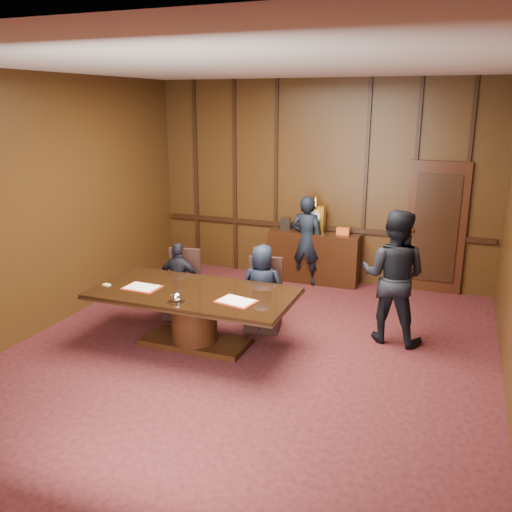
% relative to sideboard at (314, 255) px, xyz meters
% --- Properties ---
extents(room, '(7.00, 7.04, 3.50)m').
position_rel_sideboard_xyz_m(room, '(0.07, -3.12, 1.24)').
color(room, black).
rests_on(room, ground).
extents(sideboard, '(1.60, 0.45, 1.54)m').
position_rel_sideboard_xyz_m(sideboard, '(0.00, 0.00, 0.00)').
color(sideboard, black).
rests_on(sideboard, ground).
extents(conference_table, '(2.62, 1.32, 0.76)m').
position_rel_sideboard_xyz_m(conference_table, '(-0.77, -3.14, 0.02)').
color(conference_table, black).
rests_on(conference_table, ground).
extents(folder_left, '(0.47, 0.35, 0.02)m').
position_rel_sideboard_xyz_m(folder_left, '(-1.45, -3.28, 0.28)').
color(folder_left, '#AB270F').
rests_on(folder_left, conference_table).
extents(folder_right, '(0.52, 0.42, 0.02)m').
position_rel_sideboard_xyz_m(folder_right, '(-0.10, -3.31, 0.28)').
color(folder_right, '#AB270F').
rests_on(folder_right, conference_table).
extents(inkstand, '(0.20, 0.14, 0.12)m').
position_rel_sideboard_xyz_m(inkstand, '(-0.77, -3.59, 0.33)').
color(inkstand, white).
rests_on(inkstand, conference_table).
extents(notepad, '(0.11, 0.09, 0.01)m').
position_rel_sideboard_xyz_m(notepad, '(-1.95, -3.36, 0.28)').
color(notepad, tan).
rests_on(notepad, conference_table).
extents(chair_left, '(0.55, 0.55, 0.99)m').
position_rel_sideboard_xyz_m(chair_left, '(-1.43, -2.27, -0.19)').
color(chair_left, black).
rests_on(chair_left, ground).
extents(chair_right, '(0.56, 0.56, 0.99)m').
position_rel_sideboard_xyz_m(chair_right, '(-0.13, -2.27, -0.19)').
color(chair_right, black).
rests_on(chair_right, ground).
extents(signatory_left, '(0.70, 0.36, 1.14)m').
position_rel_sideboard_xyz_m(signatory_left, '(-1.42, -2.34, 0.08)').
color(signatory_left, black).
rests_on(signatory_left, ground).
extents(signatory_right, '(0.66, 0.48, 1.24)m').
position_rel_sideboard_xyz_m(signatory_right, '(-0.12, -2.34, 0.13)').
color(signatory_right, black).
rests_on(signatory_right, ground).
extents(witness_left, '(0.60, 0.42, 1.57)m').
position_rel_sideboard_xyz_m(witness_left, '(-0.10, -0.16, 0.30)').
color(witness_left, black).
rests_on(witness_left, ground).
extents(witness_right, '(0.95, 0.78, 1.79)m').
position_rel_sideboard_xyz_m(witness_right, '(1.61, -2.05, 0.41)').
color(witness_right, black).
rests_on(witness_right, ground).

